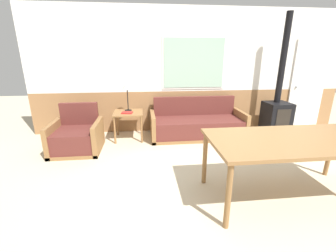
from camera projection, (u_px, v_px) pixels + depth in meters
ground_plane at (234, 190)px, 2.97m from camera, size 16.00×16.00×0.00m
wall_back at (194, 71)px, 5.05m from camera, size 7.20×0.09×2.70m
couch at (197, 125)px, 4.88m from camera, size 2.00×0.83×0.82m
armchair at (77, 138)px, 4.15m from camera, size 0.86×0.83×0.84m
side_table at (128, 116)px, 4.67m from camera, size 0.59×0.59×0.58m
table_lamp at (127, 87)px, 4.59m from camera, size 0.21×0.21×0.61m
book_stack at (127, 113)px, 4.54m from camera, size 0.23×0.18×0.03m
dining_table at (293, 144)px, 2.63m from camera, size 1.98×0.99×0.78m
wood_stove at (277, 108)px, 4.97m from camera, size 0.52×0.52×2.54m
entry_door at (307, 85)px, 5.40m from camera, size 0.86×0.09×2.06m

